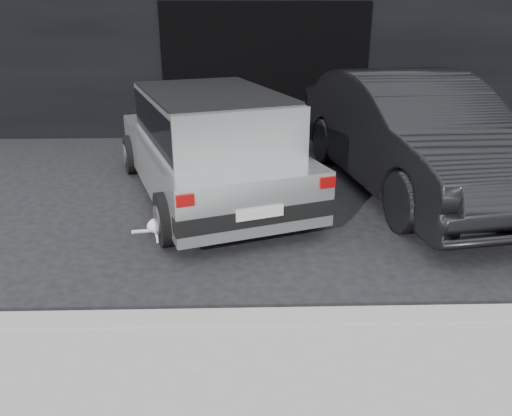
{
  "coord_description": "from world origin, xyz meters",
  "views": [
    {
      "loc": [
        0.55,
        -6.06,
        2.46
      ],
      "look_at": [
        0.68,
        -1.32,
        0.56
      ],
      "focal_mm": 35.0,
      "sensor_mm": 36.0,
      "label": 1
    }
  ],
  "objects_px": {
    "cat_white": "(175,223)",
    "silver_hatchback": "(209,140)",
    "cat_siamese": "(189,230)",
    "second_car": "(411,133)"
  },
  "relations": [
    {
      "from": "silver_hatchback",
      "to": "cat_siamese",
      "type": "height_order",
      "value": "silver_hatchback"
    },
    {
      "from": "cat_siamese",
      "to": "cat_white",
      "type": "distance_m",
      "value": 0.18
    },
    {
      "from": "silver_hatchback",
      "to": "cat_siamese",
      "type": "bearing_deg",
      "value": -116.17
    },
    {
      "from": "second_car",
      "to": "cat_white",
      "type": "distance_m",
      "value": 3.63
    },
    {
      "from": "silver_hatchback",
      "to": "second_car",
      "type": "bearing_deg",
      "value": -13.98
    },
    {
      "from": "silver_hatchback",
      "to": "cat_siamese",
      "type": "distance_m",
      "value": 1.59
    },
    {
      "from": "second_car",
      "to": "cat_white",
      "type": "relative_size",
      "value": 6.22
    },
    {
      "from": "cat_siamese",
      "to": "cat_white",
      "type": "height_order",
      "value": "cat_white"
    },
    {
      "from": "second_car",
      "to": "cat_white",
      "type": "xyz_separation_m",
      "value": [
        -3.18,
        -1.64,
        -0.63
      ]
    },
    {
      "from": "cat_white",
      "to": "silver_hatchback",
      "type": "bearing_deg",
      "value": 153.29
    }
  ]
}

